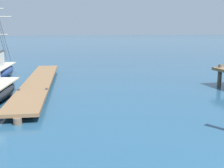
{
  "coord_description": "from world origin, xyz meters",
  "views": [
    {
      "loc": [
        -5.48,
        -3.9,
        3.94
      ],
      "look_at": [
        -2.32,
        9.19,
        1.4
      ],
      "focal_mm": 46.26,
      "sensor_mm": 36.0,
      "label": 1
    }
  ],
  "objects": [
    {
      "name": "floating_dock",
      "position": [
        -5.79,
        16.71,
        0.36
      ],
      "size": [
        3.45,
        17.08,
        0.53
      ],
      "color": "brown",
      "rests_on": "ground"
    }
  ]
}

